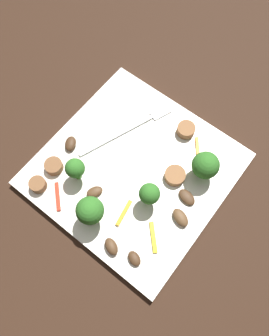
{
  "coord_description": "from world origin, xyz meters",
  "views": [
    {
      "loc": [
        -0.16,
        -0.12,
        0.52
      ],
      "look_at": [
        0.0,
        0.0,
        0.01
      ],
      "focal_mm": 34.89,
      "sensor_mm": 36.0,
      "label": 1
    }
  ],
  "objects_px": {
    "fork": "(132,127)",
    "mushroom_0": "(180,218)",
    "sausage_slice_1": "(186,130)",
    "sausage_slice_2": "(54,166)",
    "mushroom_1": "(95,192)",
    "broccoli_floret_2": "(90,211)",
    "broccoli_floret_0": "(149,194)",
    "pepper_strip_1": "(198,150)",
    "mushroom_4": "(70,144)",
    "broccoli_floret_3": "(75,169)",
    "broccoli_floret_1": "(205,165)",
    "mushroom_3": "(134,259)",
    "sausage_slice_3": "(38,185)",
    "pepper_strip_0": "(124,213)",
    "mushroom_2": "(111,247)",
    "pepper_strip_3": "(153,237)",
    "sausage_slice_0": "(175,176)",
    "pepper_strip_2": "(58,196)",
    "plate": "(134,169)",
    "mushroom_5": "(187,197)"
  },
  "relations": [
    {
      "from": "fork",
      "to": "sausage_slice_2",
      "type": "relative_size",
      "value": 5.87
    },
    {
      "from": "mushroom_5",
      "to": "pepper_strip_2",
      "type": "bearing_deg",
      "value": 127.45
    },
    {
      "from": "mushroom_3",
      "to": "mushroom_4",
      "type": "bearing_deg",
      "value": 67.75
    },
    {
      "from": "broccoli_floret_1",
      "to": "mushroom_4",
      "type": "distance_m",
      "value": 0.23
    },
    {
      "from": "broccoli_floret_1",
      "to": "mushroom_3",
      "type": "height_order",
      "value": "broccoli_floret_1"
    },
    {
      "from": "sausage_slice_0",
      "to": "sausage_slice_2",
      "type": "distance_m",
      "value": 0.2
    },
    {
      "from": "pepper_strip_2",
      "to": "mushroom_4",
      "type": "bearing_deg",
      "value": 29.08
    },
    {
      "from": "sausage_slice_2",
      "to": "mushroom_4",
      "type": "xyz_separation_m",
      "value": [
        0.05,
        0.01,
        -0.0
      ]
    },
    {
      "from": "sausage_slice_3",
      "to": "pepper_strip_0",
      "type": "height_order",
      "value": "sausage_slice_3"
    },
    {
      "from": "pepper_strip_3",
      "to": "mushroom_4",
      "type": "bearing_deg",
      "value": 79.18
    },
    {
      "from": "mushroom_0",
      "to": "pepper_strip_3",
      "type": "relative_size",
      "value": 0.67
    },
    {
      "from": "sausage_slice_1",
      "to": "mushroom_1",
      "type": "relative_size",
      "value": 1.17
    },
    {
      "from": "broccoli_floret_0",
      "to": "pepper_strip_1",
      "type": "xyz_separation_m",
      "value": [
        0.12,
        -0.01,
        -0.03
      ]
    },
    {
      "from": "pepper_strip_2",
      "to": "mushroom_1",
      "type": "bearing_deg",
      "value": -45.28
    },
    {
      "from": "plate",
      "to": "mushroom_5",
      "type": "height_order",
      "value": "mushroom_5"
    },
    {
      "from": "broccoli_floret_3",
      "to": "mushroom_2",
      "type": "relative_size",
      "value": 1.87
    },
    {
      "from": "broccoli_floret_2",
      "to": "fork",
      "type": "bearing_deg",
      "value": 17.05
    },
    {
      "from": "sausage_slice_1",
      "to": "mushroom_3",
      "type": "distance_m",
      "value": 0.23
    },
    {
      "from": "mushroom_1",
      "to": "mushroom_4",
      "type": "bearing_deg",
      "value": 65.59
    },
    {
      "from": "mushroom_4",
      "to": "pepper_strip_0",
      "type": "xyz_separation_m",
      "value": [
        -0.04,
        -0.15,
        -0.0
      ]
    },
    {
      "from": "broccoli_floret_1",
      "to": "broccoli_floret_2",
      "type": "distance_m",
      "value": 0.19
    },
    {
      "from": "sausage_slice_2",
      "to": "plate",
      "type": "bearing_deg",
      "value": -52.21
    },
    {
      "from": "broccoli_floret_3",
      "to": "mushroom_4",
      "type": "height_order",
      "value": "broccoli_floret_3"
    },
    {
      "from": "broccoli_floret_2",
      "to": "mushroom_4",
      "type": "bearing_deg",
      "value": 57.33
    },
    {
      "from": "broccoli_floret_2",
      "to": "broccoli_floret_0",
      "type": "bearing_deg",
      "value": -34.66
    },
    {
      "from": "broccoli_floret_3",
      "to": "broccoli_floret_1",
      "type": "bearing_deg",
      "value": -50.71
    },
    {
      "from": "sausage_slice_1",
      "to": "pepper_strip_0",
      "type": "bearing_deg",
      "value": -178.07
    },
    {
      "from": "mushroom_2",
      "to": "pepper_strip_3",
      "type": "relative_size",
      "value": 0.59
    },
    {
      "from": "sausage_slice_2",
      "to": "mushroom_1",
      "type": "height_order",
      "value": "sausage_slice_2"
    },
    {
      "from": "broccoli_floret_1",
      "to": "mushroom_3",
      "type": "xyz_separation_m",
      "value": [
        -0.18,
        0.0,
        -0.03
      ]
    },
    {
      "from": "mushroom_4",
      "to": "pepper_strip_3",
      "type": "height_order",
      "value": "mushroom_4"
    },
    {
      "from": "sausage_slice_2",
      "to": "mushroom_0",
      "type": "height_order",
      "value": "sausage_slice_2"
    },
    {
      "from": "broccoli_floret_2",
      "to": "mushroom_0",
      "type": "bearing_deg",
      "value": -52.85
    },
    {
      "from": "mushroom_3",
      "to": "sausage_slice_3",
      "type": "bearing_deg",
      "value": 91.32
    },
    {
      "from": "mushroom_4",
      "to": "sausage_slice_2",
      "type": "bearing_deg",
      "value": -171.94
    },
    {
      "from": "fork",
      "to": "broccoli_floret_2",
      "type": "bearing_deg",
      "value": -141.98
    },
    {
      "from": "plate",
      "to": "sausage_slice_3",
      "type": "distance_m",
      "value": 0.16
    },
    {
      "from": "pepper_strip_0",
      "to": "sausage_slice_1",
      "type": "bearing_deg",
      "value": 1.93
    },
    {
      "from": "mushroom_2",
      "to": "pepper_strip_2",
      "type": "xyz_separation_m",
      "value": [
        0.01,
        0.12,
        -0.0
      ]
    },
    {
      "from": "fork",
      "to": "mushroom_0",
      "type": "bearing_deg",
      "value": -96.17
    },
    {
      "from": "mushroom_0",
      "to": "mushroom_1",
      "type": "height_order",
      "value": "mushroom_0"
    },
    {
      "from": "sausage_slice_0",
      "to": "mushroom_3",
      "type": "xyz_separation_m",
      "value": [
        -0.14,
        -0.03,
        -0.0
      ]
    },
    {
      "from": "broccoli_floret_0",
      "to": "mushroom_4",
      "type": "height_order",
      "value": "broccoli_floret_0"
    },
    {
      "from": "mushroom_1",
      "to": "pepper_strip_1",
      "type": "xyz_separation_m",
      "value": [
        0.16,
        -0.09,
        -0.0
      ]
    },
    {
      "from": "broccoli_floret_3",
      "to": "pepper_strip_1",
      "type": "relative_size",
      "value": 1.09
    },
    {
      "from": "sausage_slice_0",
      "to": "sausage_slice_3",
      "type": "distance_m",
      "value": 0.22
    },
    {
      "from": "mushroom_4",
      "to": "pepper_strip_3",
      "type": "bearing_deg",
      "value": -100.82
    },
    {
      "from": "mushroom_2",
      "to": "broccoli_floret_3",
      "type": "bearing_deg",
      "value": 64.5
    },
    {
      "from": "sausage_slice_1",
      "to": "mushroom_3",
      "type": "height_order",
      "value": "sausage_slice_1"
    },
    {
      "from": "sausage_slice_1",
      "to": "sausage_slice_2",
      "type": "bearing_deg",
      "value": 144.89
    }
  ]
}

